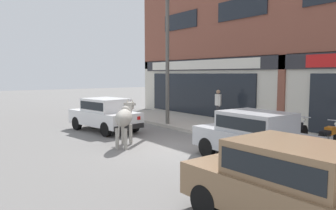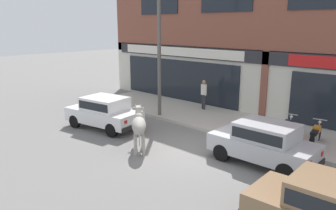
% 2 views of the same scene
% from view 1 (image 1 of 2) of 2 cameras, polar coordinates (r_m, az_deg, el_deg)
% --- Properties ---
extents(ground_plane, '(90.00, 90.00, 0.00)m').
position_cam_1_polar(ground_plane, '(11.33, 1.18, -7.49)').
color(ground_plane, slate).
extents(sidewalk, '(19.00, 3.77, 0.14)m').
position_cam_1_polar(sidewalk, '(14.10, 14.58, -4.80)').
color(sidewalk, '#B7AFA3').
rests_on(sidewalk, ground).
extents(shop_building, '(23.00, 1.40, 9.59)m').
position_cam_1_polar(shop_building, '(15.73, 20.10, 12.62)').
color(shop_building, brown).
rests_on(shop_building, ground).
extents(cow, '(1.76, 1.59, 1.61)m').
position_cam_1_polar(cow, '(11.52, -7.58, -2.23)').
color(cow, '#9E998E').
rests_on(cow, ground).
extents(car_0, '(3.78, 2.14, 1.46)m').
position_cam_1_polar(car_0, '(14.72, -10.91, -1.36)').
color(car_0, black).
rests_on(car_0, ground).
extents(car_1, '(3.63, 1.64, 1.46)m').
position_cam_1_polar(car_1, '(9.76, 14.76, -4.89)').
color(car_1, black).
rests_on(car_1, ground).
extents(car_2, '(3.66, 1.72, 1.46)m').
position_cam_1_polar(car_2, '(5.71, 20.53, -12.46)').
color(car_2, black).
rests_on(car_2, ground).
extents(motorcycle_0, '(0.52, 1.81, 0.88)m').
position_cam_1_polar(motorcycle_0, '(12.24, 21.28, -4.39)').
color(motorcycle_0, black).
rests_on(motorcycle_0, sidewalk).
extents(motorcycle_1, '(0.53, 1.81, 0.88)m').
position_cam_1_polar(motorcycle_1, '(11.68, 26.15, -5.04)').
color(motorcycle_1, black).
rests_on(motorcycle_1, sidewalk).
extents(pedestrian, '(0.46, 0.32, 1.60)m').
position_cam_1_polar(pedestrian, '(16.61, 8.71, 0.51)').
color(pedestrian, '#2D2D33').
rests_on(pedestrian, sidewalk).
extents(utility_pole, '(0.18, 0.18, 5.99)m').
position_cam_1_polar(utility_pole, '(15.67, -0.10, 7.64)').
color(utility_pole, '#595651').
rests_on(utility_pole, sidewalk).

